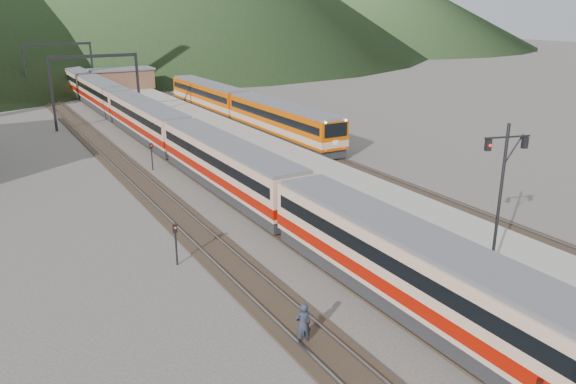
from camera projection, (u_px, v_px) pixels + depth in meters
track_main at (167, 151)px, 52.43m from camera, size 2.60×200.00×0.23m
track_far at (113, 158)px, 50.06m from camera, size 2.60×200.00×0.23m
track_second at (275, 137)px, 57.88m from camera, size 2.60×200.00×0.23m
platform at (231, 144)px, 53.30m from camera, size 8.00×100.00×1.00m
gantry_near at (95, 77)px, 61.72m from camera, size 9.55×0.25×8.00m
gantry_far at (59, 60)px, 82.31m from camera, size 9.55×0.25×8.00m
station_shed at (122, 78)px, 85.61m from camera, size 9.40×4.40×3.10m
main_train at (147, 120)px, 56.73m from camera, size 2.87×98.49×3.50m
second_train at (241, 108)px, 64.04m from camera, size 2.80×38.14×3.42m
signal_mast at (501, 186)px, 24.68m from camera, size 2.14×0.72×7.11m
short_signal_b at (152, 153)px, 46.00m from camera, size 0.25×0.21×2.27m
short_signal_c at (176, 239)px, 28.86m from camera, size 0.24×0.18×2.27m
worker at (303, 324)px, 22.09m from camera, size 0.73×0.55×1.83m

